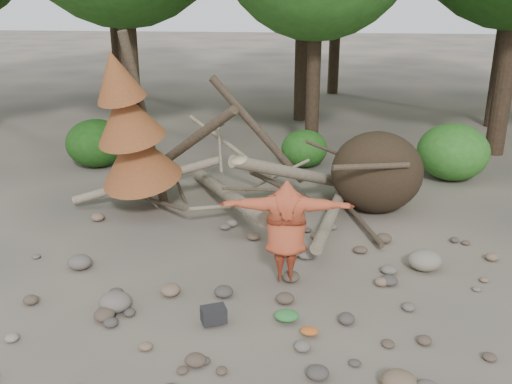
{
  "coord_description": "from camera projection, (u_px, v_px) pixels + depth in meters",
  "views": [
    {
      "loc": [
        0.99,
        -8.98,
        5.24
      ],
      "look_at": [
        -0.05,
        1.5,
        1.4
      ],
      "focal_mm": 40.0,
      "sensor_mm": 36.0,
      "label": 1
    }
  ],
  "objects": [
    {
      "name": "boulder_mid_right",
      "position": [
        425.0,
        260.0,
        11.08
      ],
      "size": [
        0.66,
        0.59,
        0.39
      ],
      "primitive_type": "ellipsoid",
      "color": "gray",
      "rests_on": "ground"
    },
    {
      "name": "frisbee_thrower",
      "position": [
        286.0,
        231.0,
        10.3
      ],
      "size": [
        2.41,
        0.73,
        2.33
      ],
      "color": "#AD4327",
      "rests_on": "ground"
    },
    {
      "name": "backpack",
      "position": [
        214.0,
        318.0,
        9.29
      ],
      "size": [
        0.47,
        0.4,
        0.26
      ],
      "primitive_type": "cube",
      "rotation": [
        0.0,
        0.0,
        0.42
      ],
      "color": "black",
      "rests_on": "ground"
    },
    {
      "name": "bush_right",
      "position": [
        453.0,
        152.0,
        16.09
      ],
      "size": [
        2.0,
        2.0,
        1.6
      ],
      "primitive_type": "ellipsoid",
      "color": "#347A26",
      "rests_on": "ground"
    },
    {
      "name": "bush_mid",
      "position": [
        304.0,
        148.0,
        17.31
      ],
      "size": [
        1.4,
        1.4,
        1.12
      ],
      "primitive_type": "ellipsoid",
      "color": "#29671D",
      "rests_on": "ground"
    },
    {
      "name": "boulder_mid_left",
      "position": [
        79.0,
        262.0,
        11.12
      ],
      "size": [
        0.48,
        0.43,
        0.29
      ],
      "primitive_type": "ellipsoid",
      "color": "#5F5750",
      "rests_on": "ground"
    },
    {
      "name": "cloth_green",
      "position": [
        287.0,
        318.0,
        9.37
      ],
      "size": [
        0.41,
        0.34,
        0.15
      ],
      "primitive_type": "ellipsoid",
      "color": "#2D7133",
      "rests_on": "ground"
    },
    {
      "name": "bush_left",
      "position": [
        96.0,
        143.0,
        17.28
      ],
      "size": [
        1.8,
        1.8,
        1.44
      ],
      "primitive_type": "ellipsoid",
      "color": "#1E5115",
      "rests_on": "ground"
    },
    {
      "name": "ground",
      "position": [
        251.0,
        293.0,
        10.28
      ],
      "size": [
        120.0,
        120.0,
        0.0
      ],
      "primitive_type": "plane",
      "color": "#514C44",
      "rests_on": "ground"
    },
    {
      "name": "boulder_front_left",
      "position": [
        115.0,
        302.0,
        9.68
      ],
      "size": [
        0.56,
        0.5,
        0.34
      ],
      "primitive_type": "ellipsoid",
      "color": "#6A6158",
      "rests_on": "ground"
    },
    {
      "name": "boulder_front_right",
      "position": [
        399.0,
        382.0,
        7.77
      ],
      "size": [
        0.48,
        0.43,
        0.29
      ],
      "primitive_type": "ellipsoid",
      "color": "brown",
      "rests_on": "ground"
    },
    {
      "name": "deadfall_pile",
      "position": [
        353.0,
        174.0,
        13.73
      ],
      "size": [
        8.55,
        5.24,
        3.3
      ],
      "color": "#332619",
      "rests_on": "ground"
    },
    {
      "name": "dead_conifer",
      "position": [
        131.0,
        130.0,
        13.0
      ],
      "size": [
        2.06,
        2.16,
        4.35
      ],
      "color": "#4C3F30",
      "rests_on": "ground"
    },
    {
      "name": "cloth_orange",
      "position": [
        309.0,
        334.0,
        9.0
      ],
      "size": [
        0.29,
        0.24,
        0.1
      ],
      "primitive_type": "ellipsoid",
      "color": "#B1561E",
      "rests_on": "ground"
    }
  ]
}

